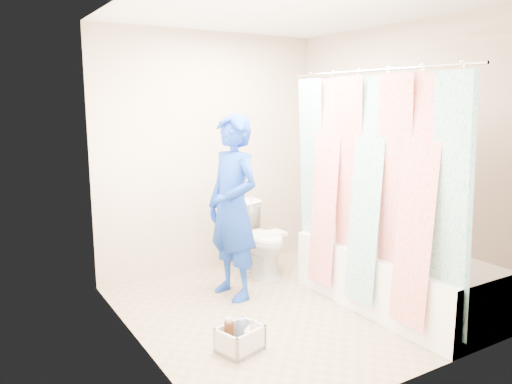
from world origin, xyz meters
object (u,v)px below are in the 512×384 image
plumber (233,208)px  cleaning_caddy (241,339)px  toilet (257,239)px  bathtub (393,276)px

plumber → cleaning_caddy: 1.24m
toilet → cleaning_caddy: toilet is taller
plumber → bathtub: bearing=40.0°
bathtub → plumber: size_ratio=1.08×
plumber → cleaning_caddy: plumber is taller
toilet → plumber: 0.76m
cleaning_caddy → plumber: bearing=48.1°
plumber → cleaning_caddy: (-0.44, -0.91, -0.73)m
bathtub → toilet: 1.41m
bathtub → toilet: toilet is taller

